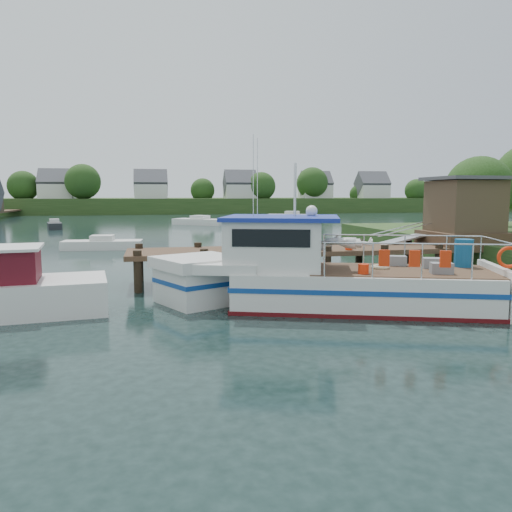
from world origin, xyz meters
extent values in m
plane|color=black|center=(0.00, 0.00, 0.00)|extent=(160.00, 160.00, 0.00)
cylinder|color=#332114|center=(14.00, 6.00, 1.52)|extent=(0.50, 0.50, 3.05)
sphere|color=#244518|center=(14.00, 6.00, 3.96)|extent=(3.90, 3.90, 3.90)
cube|color=#2E491E|center=(0.00, 84.00, 1.40)|extent=(140.00, 24.00, 3.00)
cylinder|color=#332114|center=(-28.00, 79.00, 2.10)|extent=(0.60, 0.60, 4.20)
sphere|color=#244518|center=(-28.00, 79.00, 5.21)|extent=(5.54, 5.54, 5.54)
cylinder|color=#332114|center=(-17.00, 75.00, 2.40)|extent=(0.60, 0.60, 4.80)
sphere|color=#244518|center=(-17.00, 75.00, 5.95)|extent=(6.34, 6.34, 6.34)
cylinder|color=#332114|center=(-6.00, 77.00, 1.50)|extent=(0.60, 0.60, 3.00)
sphere|color=#244518|center=(-6.00, 77.00, 3.72)|extent=(3.96, 3.96, 3.96)
cylinder|color=#332114|center=(5.00, 79.00, 1.80)|extent=(0.60, 0.60, 3.60)
sphere|color=#244518|center=(5.00, 79.00, 4.46)|extent=(4.75, 4.75, 4.75)
cylinder|color=#332114|center=(16.00, 75.00, 2.10)|extent=(0.60, 0.60, 4.20)
sphere|color=#244518|center=(16.00, 75.00, 5.21)|extent=(5.54, 5.54, 5.54)
cylinder|color=#332114|center=(27.00, 77.00, 2.40)|extent=(0.60, 0.60, 4.80)
sphere|color=#244518|center=(27.00, 77.00, 5.95)|extent=(6.34, 6.34, 6.34)
cylinder|color=#332114|center=(38.00, 79.00, 1.50)|extent=(0.60, 0.60, 3.00)
sphere|color=#244518|center=(38.00, 79.00, 3.72)|extent=(3.96, 3.96, 3.96)
cylinder|color=#332114|center=(49.00, 75.00, 1.80)|extent=(0.60, 0.60, 3.60)
sphere|color=#244518|center=(49.00, 75.00, 4.46)|extent=(4.75, 4.75, 4.75)
cube|color=silver|center=(-22.00, 78.00, 4.00)|extent=(6.00, 5.00, 3.00)
cube|color=#47474C|center=(-22.00, 78.00, 5.90)|extent=(6.20, 5.09, 5.09)
cube|color=silver|center=(-5.00, 77.00, 4.00)|extent=(6.00, 5.00, 3.00)
cube|color=#47474C|center=(-5.00, 77.00, 5.90)|extent=(6.20, 5.09, 5.09)
cube|color=silver|center=(12.00, 76.00, 4.00)|extent=(6.00, 5.00, 3.00)
cube|color=#47474C|center=(12.00, 76.00, 5.90)|extent=(6.20, 5.09, 5.09)
cube|color=silver|center=(28.00, 78.00, 4.00)|extent=(6.00, 5.00, 3.00)
cube|color=#47474C|center=(28.00, 78.00, 5.90)|extent=(6.20, 5.09, 5.09)
cube|color=silver|center=(40.00, 77.00, 4.00)|extent=(6.00, 5.00, 3.00)
cube|color=#47474C|center=(40.00, 77.00, 5.90)|extent=(6.20, 5.09, 5.09)
cube|color=#4A3423|center=(-28.00, 64.00, 1.00)|extent=(2.20, 20.00, 0.25)
cube|color=#4A3423|center=(2.00, 0.00, 1.30)|extent=(16.00, 3.00, 0.20)
cylinder|color=black|center=(-5.50, -1.30, 0.65)|extent=(0.32, 0.32, 1.90)
cylinder|color=black|center=(-5.50, 1.30, 0.65)|extent=(0.32, 0.32, 1.90)
cylinder|color=black|center=(-3.00, -1.30, 0.65)|extent=(0.32, 0.32, 1.90)
cylinder|color=black|center=(-3.00, 1.30, 0.65)|extent=(0.32, 0.32, 1.90)
cylinder|color=black|center=(-0.50, -1.30, 0.65)|extent=(0.32, 0.32, 1.90)
cylinder|color=black|center=(-0.50, 1.30, 0.65)|extent=(0.32, 0.32, 1.90)
cylinder|color=black|center=(2.00, -1.30, 0.65)|extent=(0.32, 0.32, 1.90)
cylinder|color=black|center=(2.00, 1.30, 0.65)|extent=(0.32, 0.32, 1.90)
cylinder|color=black|center=(4.50, -1.30, 0.65)|extent=(0.32, 0.32, 1.90)
cylinder|color=black|center=(4.50, 1.30, 0.65)|extent=(0.32, 0.32, 1.90)
cylinder|color=black|center=(7.00, -1.30, 0.65)|extent=(0.32, 0.32, 1.90)
cylinder|color=black|center=(7.00, 1.30, 0.65)|extent=(0.32, 0.32, 1.90)
cylinder|color=black|center=(9.50, -1.30, 0.65)|extent=(0.32, 0.32, 1.90)
cylinder|color=black|center=(9.50, 1.30, 0.65)|extent=(0.32, 0.32, 1.90)
cube|color=#4A3423|center=(9.00, 0.00, 1.70)|extent=(3.20, 3.00, 0.60)
cube|color=#4B3A29|center=(9.00, 0.00, 3.10)|extent=(2.60, 2.60, 2.40)
cube|color=#47474C|center=(9.00, 0.00, 4.40)|extent=(3.00, 3.00, 0.15)
cube|color=#A5A8AD|center=(6.70, 0.90, 1.65)|extent=(3.34, 0.90, 0.79)
cylinder|color=silver|center=(6.70, 0.50, 2.15)|extent=(3.34, 0.05, 0.76)
cylinder|color=silver|center=(6.70, 1.30, 2.15)|extent=(3.34, 0.05, 0.76)
cube|color=slate|center=(1.00, -1.00, 1.56)|extent=(0.60, 0.40, 0.30)
cube|color=slate|center=(2.00, -0.80, 1.56)|extent=(0.60, 0.40, 0.30)
cylinder|color=red|center=(3.00, -1.10, 1.55)|extent=(0.30, 0.30, 0.28)
cylinder|color=navy|center=(0.20, 0.90, 1.84)|extent=(0.56, 0.56, 0.85)
cube|color=silver|center=(1.67, -5.35, 0.62)|extent=(8.70, 5.68, 1.24)
cube|color=silver|center=(-3.42, -3.60, 0.62)|extent=(3.06, 3.06, 1.24)
cube|color=silver|center=(-3.42, -3.60, 1.40)|extent=(3.39, 3.32, 0.38)
cube|color=silver|center=(-2.40, -3.95, 1.37)|extent=(3.04, 3.61, 0.32)
cube|color=navy|center=(1.67, -5.35, 0.78)|extent=(8.81, 5.76, 0.15)
cube|color=navy|center=(-3.42, -3.60, 0.78)|extent=(3.12, 3.12, 0.15)
cube|color=#4E0B0E|center=(1.67, -5.35, 0.05)|extent=(8.81, 5.74, 0.15)
cube|color=#4A3423|center=(2.90, -5.77, 1.25)|extent=(6.45, 4.64, 0.04)
cube|color=silver|center=(5.65, -6.72, 0.73)|extent=(1.25, 3.13, 1.46)
cube|color=silver|center=(-0.98, -4.44, 2.05)|extent=(3.77, 3.63, 1.62)
cube|color=black|center=(-1.44, -5.78, 2.37)|extent=(2.26, 0.81, 0.54)
cube|color=black|center=(-0.52, -3.11, 2.37)|extent=(2.26, 0.81, 0.54)
cube|color=black|center=(-2.42, -3.95, 2.37)|extent=(0.67, 1.85, 0.54)
cube|color=navy|center=(-0.77, -4.51, 2.91)|extent=(4.48, 4.15, 0.13)
cylinder|color=silver|center=(-0.37, -4.65, 3.83)|extent=(0.11, 0.11, 1.73)
cylinder|color=silver|center=(-1.76, -4.74, 4.26)|extent=(0.03, 0.03, 2.59)
cylinder|color=silver|center=(-1.41, -3.72, 4.26)|extent=(0.03, 0.03, 2.59)
sphere|color=silver|center=(0.28, -4.42, 3.13)|extent=(0.49, 0.49, 0.39)
cylinder|color=silver|center=(2.57, -7.23, 2.26)|extent=(5.11, 1.79, 0.05)
cylinder|color=silver|center=(3.53, -4.42, 2.26)|extent=(5.11, 1.79, 0.05)
cylinder|color=silver|center=(5.63, -6.71, 2.26)|extent=(1.01, 2.82, 0.05)
cylinder|color=silver|center=(0.07, -6.37, 1.75)|extent=(0.06, 0.06, 1.02)
cylinder|color=silver|center=(1.04, -3.56, 1.75)|extent=(0.06, 0.06, 1.02)
cylinder|color=silver|center=(1.40, -6.83, 1.75)|extent=(0.06, 0.06, 1.02)
cylinder|color=silver|center=(2.36, -4.01, 1.75)|extent=(0.06, 0.06, 1.02)
cylinder|color=silver|center=(2.72, -7.28, 1.75)|extent=(0.06, 0.06, 1.02)
cylinder|color=silver|center=(3.69, -4.47, 1.75)|extent=(0.06, 0.06, 1.02)
cylinder|color=silver|center=(4.05, -7.74, 1.75)|extent=(0.06, 0.06, 1.02)
cylinder|color=silver|center=(5.01, -4.92, 1.75)|extent=(0.06, 0.06, 1.02)
cylinder|color=silver|center=(6.08, -5.29, 1.75)|extent=(0.06, 0.06, 1.02)
cube|color=slate|center=(3.71, -6.73, 1.43)|extent=(0.75, 0.62, 0.35)
cube|color=slate|center=(4.09, -5.61, 1.43)|extent=(0.75, 0.62, 0.35)
cube|color=slate|center=(3.21, -4.85, 1.43)|extent=(0.69, 0.58, 0.35)
cylinder|color=navy|center=(5.25, -5.55, 1.73)|extent=(0.77, 0.77, 0.95)
cylinder|color=red|center=(1.36, -6.27, 1.41)|extent=(0.41, 0.41, 0.32)
torus|color=#BFB28C|center=(2.36, -5.36, 1.32)|extent=(0.77, 0.77, 0.13)
torus|color=red|center=(5.39, -7.54, 1.83)|extent=(0.67, 0.32, 0.67)
cube|color=red|center=(1.69, -6.95, 1.83)|extent=(0.32, 0.20, 0.49)
cube|color=red|center=(2.51, -7.23, 1.83)|extent=(0.32, 0.20, 0.49)
cube|color=red|center=(3.33, -7.51, 1.83)|extent=(0.32, 0.20, 0.49)
imported|color=silver|center=(0.96, -5.45, 2.19)|extent=(0.65, 0.80, 1.90)
cube|color=#520D17|center=(-9.34, -4.17, 1.55)|extent=(2.13, 2.13, 1.01)
cube|color=silver|center=(-9.34, -4.17, 2.08)|extent=(2.37, 2.37, 0.09)
cube|color=silver|center=(15.14, 50.01, 0.39)|extent=(7.69, 5.05, 0.79)
cube|color=silver|center=(15.14, 50.01, 0.99)|extent=(2.55, 2.39, 0.50)
cube|color=silver|center=(-8.23, 14.42, 0.30)|extent=(5.32, 2.20, 0.60)
cube|color=silver|center=(-8.23, 14.42, 0.76)|extent=(1.55, 1.36, 0.39)
cube|color=silver|center=(5.17, 31.99, 0.30)|extent=(4.03, 4.03, 0.60)
cube|color=silver|center=(5.17, 31.99, 0.75)|extent=(1.57, 1.57, 0.38)
cube|color=silver|center=(21.78, 19.52, 0.39)|extent=(8.04, 3.20, 0.79)
cube|color=silver|center=(21.78, 19.52, 0.99)|extent=(2.33, 2.03, 0.51)
cube|color=silver|center=(0.76, 40.16, 0.37)|extent=(6.70, 6.13, 0.73)
cube|color=silver|center=(0.76, 40.16, 0.92)|extent=(2.51, 2.47, 0.47)
cube|color=black|center=(-15.15, 36.15, 0.34)|extent=(2.20, 4.13, 0.69)
cube|color=silver|center=(-15.15, 36.15, 0.87)|extent=(1.17, 1.29, 0.44)
camera|label=1|loc=(-4.93, -20.33, 3.69)|focal=35.00mm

